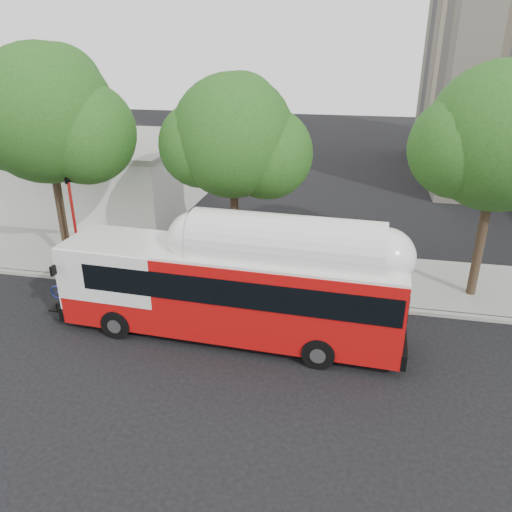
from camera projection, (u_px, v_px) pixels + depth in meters
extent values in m
plane|color=black|center=(222.00, 349.00, 17.02)|extent=(120.00, 120.00, 0.00)
cube|color=gray|center=(259.00, 269.00, 22.83)|extent=(60.00, 5.00, 0.15)
cube|color=gray|center=(247.00, 295.00, 20.49)|extent=(60.00, 0.30, 0.15)
cube|color=maroon|center=(178.00, 288.00, 21.05)|extent=(10.00, 0.32, 0.16)
cylinder|color=#2D2116|center=(59.00, 201.00, 22.44)|extent=(0.36, 0.36, 6.08)
sphere|color=#205117|center=(45.00, 114.00, 20.93)|extent=(5.80, 5.80, 5.80)
sphere|color=#205117|center=(85.00, 133.00, 21.11)|extent=(4.35, 4.35, 4.35)
cylinder|color=#2D2116|center=(234.00, 216.00, 21.51)|extent=(0.36, 0.36, 5.44)
sphere|color=#205117|center=(233.00, 136.00, 20.17)|extent=(5.00, 5.00, 5.00)
sphere|color=#205117|center=(267.00, 154.00, 20.36)|extent=(3.75, 3.75, 3.75)
cylinder|color=#2D2116|center=(482.00, 231.00, 19.40)|extent=(0.36, 0.36, 5.76)
sphere|color=#205117|center=(500.00, 137.00, 17.97)|extent=(5.40, 5.40, 5.40)
cube|color=silver|center=(66.00, 173.00, 31.42)|extent=(16.00, 10.00, 4.00)
cube|color=gray|center=(60.00, 140.00, 30.59)|extent=(16.20, 10.20, 0.30)
cube|color=#B70D0C|center=(229.00, 291.00, 17.19)|extent=(11.79, 3.06, 2.83)
cube|color=black|center=(243.00, 277.00, 16.85)|extent=(10.63, 3.07, 0.93)
cube|color=white|center=(228.00, 252.00, 16.61)|extent=(11.79, 2.99, 0.10)
cube|color=white|center=(286.00, 251.00, 16.07)|extent=(6.32, 2.23, 0.54)
cube|color=black|center=(71.00, 301.00, 19.15)|extent=(0.86, 1.79, 0.06)
imported|color=navy|center=(69.00, 290.00, 18.96)|extent=(0.66, 1.70, 0.88)
cylinder|color=#B01612|center=(76.00, 231.00, 21.47)|extent=(0.13, 0.13, 4.29)
cube|color=black|center=(68.00, 180.00, 20.58)|extent=(0.05, 0.43, 0.27)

